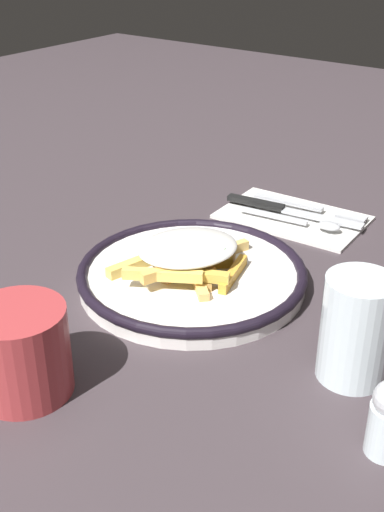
% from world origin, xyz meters
% --- Properties ---
extents(ground_plane, '(2.60, 2.60, 0.00)m').
position_xyz_m(ground_plane, '(0.00, 0.00, 0.00)').
color(ground_plane, '#3B3236').
extents(plate, '(0.28, 0.28, 0.03)m').
position_xyz_m(plate, '(0.00, 0.00, 0.01)').
color(plate, white).
rests_on(plate, ground_plane).
extents(fries_heap, '(0.17, 0.15, 0.04)m').
position_xyz_m(fries_heap, '(0.00, -0.00, 0.04)').
color(fries_heap, gold).
rests_on(fries_heap, plate).
extents(napkin, '(0.14, 0.21, 0.01)m').
position_xyz_m(napkin, '(-0.24, 0.01, 0.00)').
color(napkin, silver).
rests_on(napkin, ground_plane).
extents(fork, '(0.03, 0.18, 0.01)m').
position_xyz_m(fork, '(-0.27, 0.02, 0.01)').
color(fork, silver).
rests_on(fork, napkin).
extents(knife, '(0.04, 0.21, 0.01)m').
position_xyz_m(knife, '(-0.24, -0.01, 0.01)').
color(knife, black).
rests_on(knife, napkin).
extents(spoon, '(0.03, 0.15, 0.01)m').
position_xyz_m(spoon, '(-0.22, 0.04, 0.01)').
color(spoon, silver).
rests_on(spoon, napkin).
extents(water_glass, '(0.07, 0.07, 0.11)m').
position_xyz_m(water_glass, '(0.05, 0.23, 0.05)').
color(water_glass, silver).
rests_on(water_glass, ground_plane).
extents(coffee_mug, '(0.12, 0.09, 0.09)m').
position_xyz_m(coffee_mug, '(0.25, -0.01, 0.04)').
color(coffee_mug, '#AC3739').
rests_on(coffee_mug, ground_plane).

